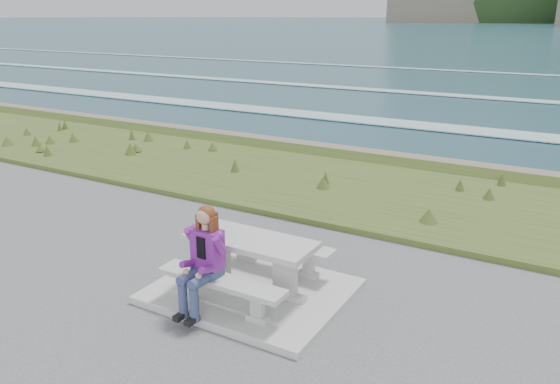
% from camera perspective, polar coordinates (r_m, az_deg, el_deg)
% --- Properties ---
extents(concrete_slab, '(2.60, 2.10, 0.10)m').
position_cam_1_polar(concrete_slab, '(7.77, -2.99, -10.27)').
color(concrete_slab, '#A3A29E').
rests_on(concrete_slab, ground).
extents(picnic_table, '(1.80, 0.75, 0.75)m').
position_cam_1_polar(picnic_table, '(7.49, -3.07, -6.01)').
color(picnic_table, '#A3A29E').
rests_on(picnic_table, concrete_slab).
extents(bench_landward, '(1.80, 0.35, 0.45)m').
position_cam_1_polar(bench_landward, '(7.08, -6.16, -9.72)').
color(bench_landward, '#A3A29E').
rests_on(bench_landward, concrete_slab).
extents(bench_seaward, '(1.80, 0.35, 0.45)m').
position_cam_1_polar(bench_seaward, '(8.13, -0.35, -5.77)').
color(bench_seaward, '#A3A29E').
rests_on(bench_seaward, concrete_slab).
extents(grass_verge, '(160.00, 4.50, 0.22)m').
position_cam_1_polar(grass_verge, '(11.96, 10.09, -0.41)').
color(grass_verge, '#304C1C').
rests_on(grass_verge, ground).
extents(shore_drop, '(160.00, 0.80, 2.20)m').
position_cam_1_polar(shore_drop, '(14.61, 14.05, 2.73)').
color(shore_drop, '#6F6253').
rests_on(shore_drop, ground).
extents(ocean, '(1600.00, 1600.00, 0.09)m').
position_cam_1_polar(ocean, '(31.52, 22.78, 6.70)').
color(ocean, '#1C4350').
rests_on(ocean, ground).
extents(seated_woman, '(0.42, 0.70, 1.39)m').
position_cam_1_polar(seated_woman, '(7.03, -8.29, -8.53)').
color(seated_woman, navy).
rests_on(seated_woman, concrete_slab).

